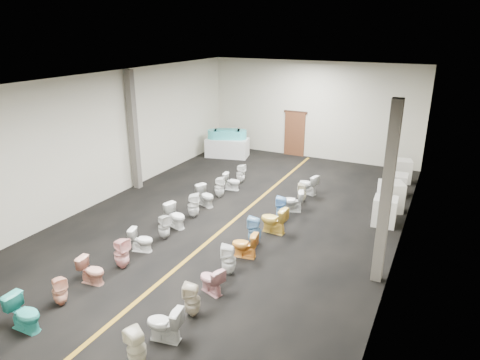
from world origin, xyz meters
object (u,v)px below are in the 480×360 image
(toilet_left_11, at_px, (241,173))
(toilet_right_11, at_px, (308,184))
(display_table, at_px, (227,148))
(toilet_left_10, at_px, (232,181))
(toilet_left_1, at_px, (60,291))
(toilet_right_7, at_px, (274,220))
(toilet_left_7, at_px, (193,205))
(toilet_right_0, at_px, (137,349))
(toilet_right_5, at_px, (245,245))
(toilet_left_2, at_px, (92,271))
(toilet_left_9, at_px, (219,187))
(appliance_crate_a, at_px, (385,211))
(appliance_crate_b, at_px, (391,197))
(toilet_right_8, at_px, (282,209))
(toilet_right_4, at_px, (229,259))
(bathtub, at_px, (227,135))
(toilet_left_4, at_px, (142,240))
(toilet_right_6, at_px, (255,231))
(toilet_right_9, at_px, (292,201))
(toilet_left_3, at_px, (122,253))
(toilet_left_8, at_px, (206,196))
(appliance_crate_c, at_px, (397,184))
(toilet_left_6, at_px, (176,216))
(toilet_right_3, at_px, (211,280))
(toilet_right_1, at_px, (164,324))
(toilet_left_5, at_px, (164,227))
(toilet_left_0, at_px, (24,313))
(toilet_right_10, at_px, (302,193))
(toilet_right_2, at_px, (192,300))
(appliance_crate_d, at_px, (402,171))

(toilet_left_11, distance_m, toilet_right_11, 2.81)
(display_table, relative_size, toilet_left_10, 2.99)
(toilet_left_1, height_order, toilet_right_7, toilet_right_7)
(toilet_left_7, bearing_deg, toilet_right_11, -61.49)
(toilet_right_0, bearing_deg, toilet_right_5, -158.61)
(toilet_left_2, height_order, toilet_left_9, toilet_left_9)
(toilet_left_9, relative_size, toilet_right_11, 1.04)
(toilet_left_10, bearing_deg, appliance_crate_a, -102.72)
(display_table, height_order, toilet_left_1, display_table)
(appliance_crate_b, height_order, toilet_right_8, appliance_crate_b)
(display_table, distance_m, toilet_right_4, 10.45)
(bathtub, xyz_separation_m, toilet_right_0, (4.91, -12.75, -0.67))
(toilet_left_9, bearing_deg, toilet_left_4, 165.54)
(toilet_left_7, relative_size, toilet_right_4, 1.02)
(display_table, height_order, toilet_left_7, display_table)
(toilet_right_6, bearing_deg, toilet_left_10, -157.21)
(toilet_left_9, relative_size, toilet_right_9, 1.06)
(toilet_left_3, xyz_separation_m, toilet_left_8, (-0.15, 4.50, -0.05))
(appliance_crate_c, height_order, toilet_left_2, appliance_crate_c)
(appliance_crate_a, height_order, toilet_left_6, appliance_crate_a)
(toilet_left_4, relative_size, toilet_right_9, 0.91)
(toilet_right_3, bearing_deg, appliance_crate_b, 175.20)
(toilet_left_4, bearing_deg, toilet_right_1, -149.78)
(toilet_left_3, xyz_separation_m, toilet_right_5, (2.61, 1.92, -0.06))
(toilet_right_5, height_order, toilet_right_9, toilet_right_9)
(toilet_right_0, relative_size, toilet_right_7, 0.95)
(toilet_left_11, bearing_deg, toilet_left_7, 178.08)
(toilet_left_9, xyz_separation_m, toilet_right_7, (2.87, -1.78, 0.03))
(toilet_left_5, xyz_separation_m, toilet_left_8, (-0.16, 2.67, -0.01))
(toilet_left_0, relative_size, toilet_left_2, 1.15)
(toilet_left_7, distance_m, toilet_right_1, 5.90)
(bathtub, height_order, toilet_right_10, bathtub)
(toilet_right_11, bearing_deg, toilet_right_3, 15.17)
(toilet_left_7, height_order, toilet_left_11, toilet_left_7)
(display_table, relative_size, toilet_right_2, 2.56)
(toilet_right_3, relative_size, toilet_right_4, 0.85)
(bathtub, distance_m, toilet_left_5, 8.71)
(appliance_crate_c, height_order, toilet_left_10, appliance_crate_c)
(toilet_left_9, xyz_separation_m, toilet_right_9, (2.84, -0.02, -0.02))
(display_table, bearing_deg, toilet_right_8, -48.45)
(toilet_right_1, bearing_deg, display_table, -167.34)
(toilet_left_9, height_order, toilet_left_11, toilet_left_9)
(toilet_left_10, xyz_separation_m, toilet_right_0, (2.64, -8.87, 0.06))
(toilet_left_0, bearing_deg, toilet_right_2, -56.78)
(appliance_crate_d, distance_m, toilet_left_3, 11.60)
(toilet_left_7, bearing_deg, bathtub, -5.97)
(display_table, xyz_separation_m, appliance_crate_d, (8.01, -0.07, 0.02))
(display_table, bearing_deg, toilet_right_9, -43.47)
(toilet_right_4, xyz_separation_m, toilet_right_8, (0.06, 3.56, 0.01))
(toilet_left_6, bearing_deg, toilet_right_3, -116.74)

